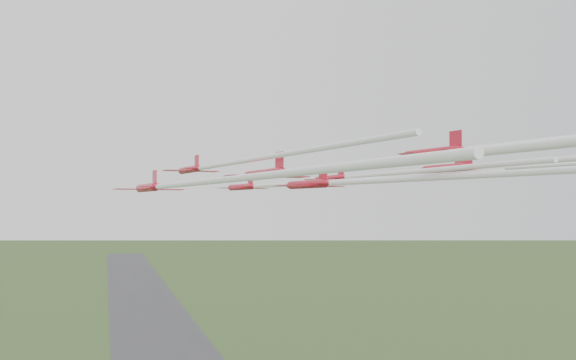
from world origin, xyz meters
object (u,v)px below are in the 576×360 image
object	(u,v)px
jet_lead	(289,184)
jet_trail_solo	(506,145)
jet_row2_left	(228,163)
jet_row2_right	(368,175)
jet_row3_left	(189,183)
jet_row4_left	(309,170)
jet_row3_mid	(358,182)
jet_row4_right	(519,163)
jet_row3_right	(498,169)

from	to	relation	value
jet_lead	jet_trail_solo	xyz separation A→B (m)	(8.59, -45.14, 2.31)
jet_row2_left	jet_row2_right	bearing A→B (deg)	8.55
jet_row3_left	jet_row4_left	xyz separation A→B (m)	(11.72, -3.13, 1.40)
jet_lead	jet_row4_left	distance (m)	37.21
jet_row4_left	jet_row3_mid	bearing A→B (deg)	41.39
jet_row2_right	jet_row3_left	world-z (taller)	jet_row2_right
jet_row4_left	jet_row4_right	size ratio (longest dim) A/B	0.92
jet_row2_right	jet_row2_left	bearing A→B (deg)	-168.58
jet_lead	jet_row2_left	bearing A→B (deg)	-141.49
jet_row3_left	jet_row4_left	bearing A→B (deg)	-25.10
jet_row2_right	jet_row3_left	distance (m)	38.57
jet_row2_left	jet_row3_right	world-z (taller)	jet_row3_right
jet_row2_left	jet_row3_right	distance (m)	41.45
jet_row3_mid	jet_row4_left	world-z (taller)	jet_row4_left
jet_row2_left	jet_row3_left	distance (m)	18.13
jet_trail_solo	jet_row4_left	bearing A→B (deg)	140.01
jet_trail_solo	jet_row2_right	bearing A→B (deg)	75.72
jet_lead	jet_row4_left	bearing A→B (deg)	-116.43
jet_row3_left	jet_row3_right	distance (m)	51.94
jet_row2_left	jet_row3_left	size ratio (longest dim) A/B	0.94
jet_row3_left	jet_row4_right	size ratio (longest dim) A/B	1.13
jet_row3_left	jet_row4_left	world-z (taller)	jet_row4_left
jet_row2_right	jet_row4_right	world-z (taller)	jet_row4_right
jet_row2_left	jet_lead	bearing A→B (deg)	41.62
jet_row3_mid	jet_row4_left	bearing A→B (deg)	-142.22
jet_row2_left	jet_row3_left	world-z (taller)	jet_row2_left
jet_lead	jet_trail_solo	size ratio (longest dim) A/B	1.39
jet_row2_right	jet_row3_mid	world-z (taller)	jet_row2_right
jet_row4_left	jet_row3_left	bearing A→B (deg)	154.65
jet_row2_left	jet_row3_mid	xyz separation A→B (m)	(15.78, -5.55, -2.38)
jet_lead	jet_row3_left	distance (m)	38.73
jet_lead	jet_row2_left	world-z (taller)	jet_row2_left
jet_row2_left	jet_row4_left	size ratio (longest dim) A/B	1.17
jet_row3_right	jet_row4_left	world-z (taller)	jet_row3_right
jet_row4_right	jet_row2_right	bearing A→B (deg)	102.94
jet_row3_mid	jet_row2_right	bearing A→B (deg)	48.12
jet_lead	jet_row3_mid	xyz separation A→B (m)	(2.75, -22.27, -0.38)
jet_row3_mid	jet_row3_right	distance (m)	26.89
jet_row2_right	jet_trail_solo	xyz separation A→B (m)	(-1.27, -36.31, 1.18)
jet_lead	jet_row3_right	bearing A→B (deg)	-40.63
jet_row3_mid	jet_row4_right	size ratio (longest dim) A/B	0.96
jet_row3_left	jet_trail_solo	bearing A→B (deg)	-32.91
jet_row3_mid	jet_trail_solo	xyz separation A→B (m)	(5.84, -22.87, 2.70)
jet_row2_right	jet_row3_right	distance (m)	19.37
jet_row3_mid	jet_trail_solo	distance (m)	23.76
jet_row2_left	jet_row3_right	xyz separation A→B (m)	(41.39, 2.24, 0.14)
jet_row3_mid	jet_row3_right	bearing A→B (deg)	2.90
jet_trail_solo	jet_row4_right	bearing A→B (deg)	38.18
jet_trail_solo	jet_row3_right	bearing A→B (deg)	44.90
jet_row4_right	jet_trail_solo	bearing A→B (deg)	-140.00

